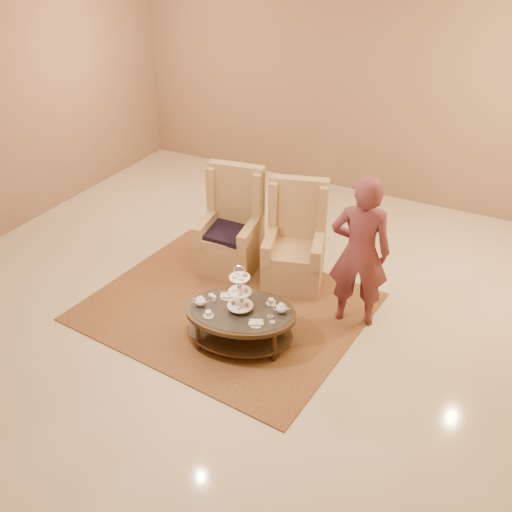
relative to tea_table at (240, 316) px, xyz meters
The scene contains 8 objects.
ground 0.62m from the tea_table, 122.32° to the left, with size 8.00×8.00×0.00m, color beige.
ceiling 0.62m from the tea_table, 122.32° to the left, with size 8.00×8.00×0.02m, color silver.
wall_back 4.64m from the tea_table, 93.46° to the left, with size 8.00×0.04×3.50m, color #987453.
rug 0.77m from the tea_table, 133.46° to the left, with size 3.33×2.85×0.02m.
tea_table is the anchor object (origin of this frame).
armchair_left 1.65m from the tea_table, 122.91° to the left, with size 0.84×0.86×1.36m.
armchair_right 1.43m from the tea_table, 90.21° to the left, with size 0.90×0.92×1.33m.
person 1.47m from the tea_table, 45.69° to the left, with size 0.76×0.60×1.82m.
Camera 1 is at (2.68, -4.67, 4.14)m, focal length 40.00 mm.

